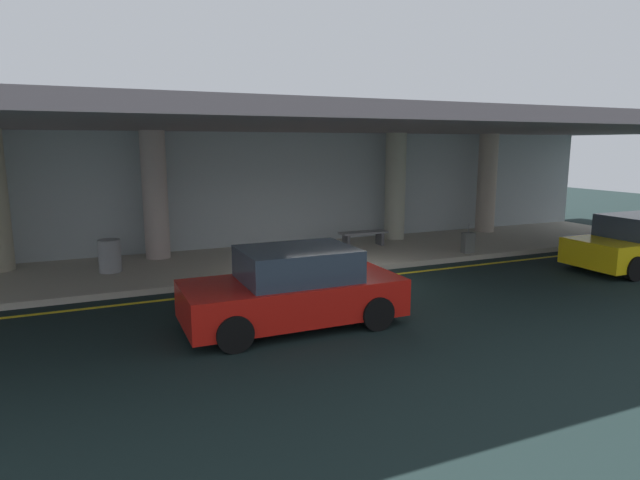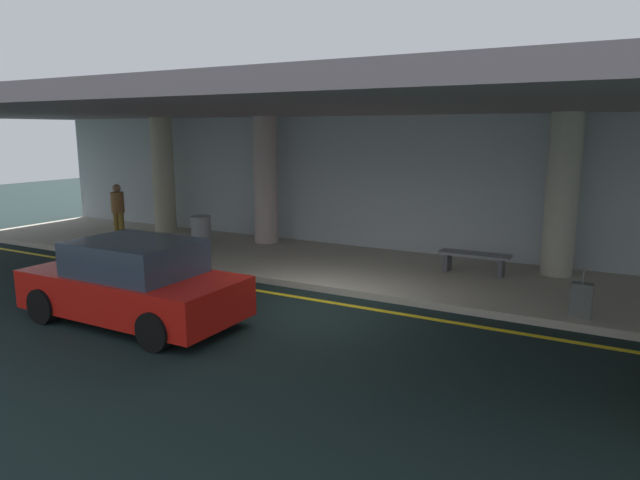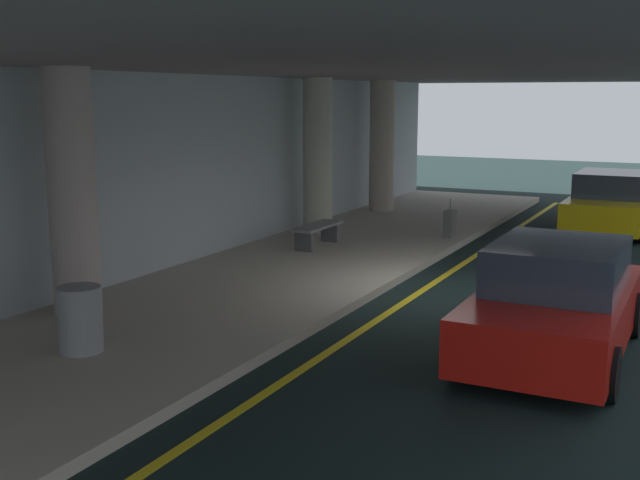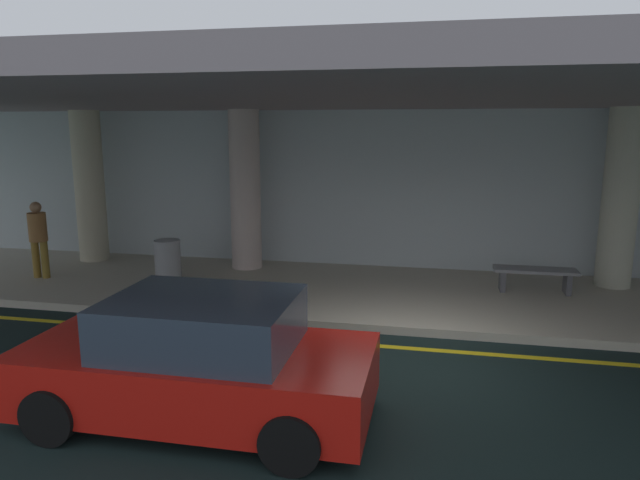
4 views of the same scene
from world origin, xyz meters
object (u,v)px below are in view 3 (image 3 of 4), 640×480
support_column_center (318,156)px  bench_metal (317,231)px  support_column_left_mid (72,193)px  suitcase_upright_primary (450,224)px  car_red (555,303)px  trash_bin_steel (80,319)px  support_column_right_mid (382,146)px  car_yellow_taxi (610,203)px

support_column_center → bench_metal: size_ratio=2.28×
support_column_left_mid → suitcase_upright_primary: size_ratio=4.06×
car_red → trash_bin_steel: size_ratio=4.82×
support_column_left_mid → bench_metal: (6.33, -0.84, -1.47)m
support_column_center → car_red: support_column_center is taller
support_column_center → trash_bin_steel: 9.55m
support_column_left_mid → suitcase_upright_primary: 9.39m
support_column_right_mid → car_red: 12.36m
support_column_right_mid → car_yellow_taxi: bearing=-88.6°
trash_bin_steel → car_red: bearing=-60.4°
support_column_left_mid → bench_metal: bearing=-7.5°
car_red → car_yellow_taxi: same height
suitcase_upright_primary → trash_bin_steel: (-10.10, 1.72, 0.11)m
car_red → trash_bin_steel: bearing=-61.3°
support_column_right_mid → bench_metal: size_ratio=2.28×
car_red → support_column_right_mid: bearing=-147.9°
bench_metal → car_red: bearing=-128.3°
support_column_center → trash_bin_steel: size_ratio=4.29×
suitcase_upright_primary → bench_metal: size_ratio=0.56×
support_column_left_mid → trash_bin_steel: bearing=-135.3°
car_red → suitcase_upright_primary: size_ratio=4.56×
support_column_left_mid → bench_metal: support_column_left_mid is taller
bench_metal → trash_bin_steel: 7.70m
support_column_left_mid → bench_metal: 6.55m
trash_bin_steel → support_column_right_mid: bearing=5.7°
car_red → trash_bin_steel: 6.18m
car_yellow_taxi → support_column_right_mid: bearing=-88.2°
support_column_center → support_column_right_mid: (4.00, 0.00, 0.00)m
car_yellow_taxi → bench_metal: size_ratio=2.56×
car_yellow_taxi → trash_bin_steel: bearing=-19.1°
support_column_right_mid → suitcase_upright_primary: size_ratio=4.06×
support_column_right_mid → car_yellow_taxi: (0.15, -6.15, -1.26)m
bench_metal → support_column_center: bearing=26.5°
car_red → bench_metal: (4.63, 5.87, -0.21)m
support_column_center → support_column_right_mid: size_ratio=1.00×
support_column_left_mid → car_red: (1.70, -6.71, -1.26)m
support_column_right_mid → suitcase_upright_primary: (-3.25, -3.06, -1.51)m
car_red → trash_bin_steel: (-3.05, 5.37, -0.14)m
bench_metal → trash_bin_steel: size_ratio=1.88×
support_column_left_mid → car_yellow_taxi: (12.15, -6.15, -1.26)m
trash_bin_steel → bench_metal: bearing=3.7°
car_red → bench_metal: 7.48m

